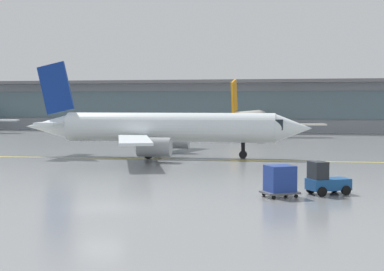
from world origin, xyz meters
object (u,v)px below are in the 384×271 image
Objects in this scene: taxiing_regional_jet at (166,128)px; baggage_tug at (325,180)px; cargo_dolly_lead at (280,180)px; gate_airplane_1 at (248,120)px.

baggage_tug is at bearing -57.48° from taxiing_regional_jet.
taxiing_regional_jet reaches higher than cargo_dolly_lead.
gate_airplane_1 is at bearing 81.75° from taxiing_regional_jet.
taxiing_regional_jet is 10.27× the size of baggage_tug.
gate_airplane_1 is 10.30× the size of cargo_dolly_lead.
taxiing_regional_jet is at bearing 178.81° from gate_airplane_1.
gate_airplane_1 is 63.38m from baggage_tug.
cargo_dolly_lead is at bearing -167.01° from gate_airplane_1.
baggage_tug is at bearing 0.00° from cargo_dolly_lead.
baggage_tug is 3.16m from cargo_dolly_lead.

